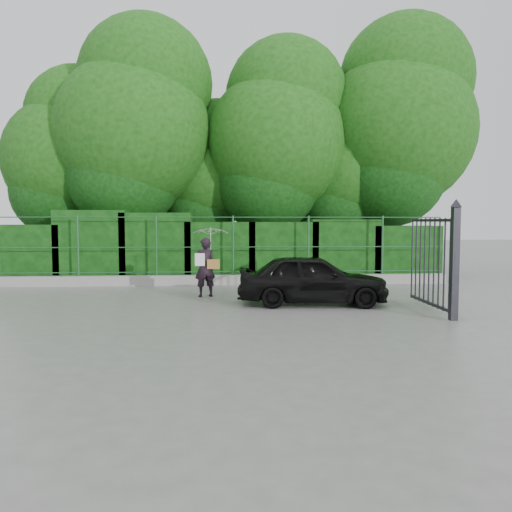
{
  "coord_description": "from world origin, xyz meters",
  "views": [
    {
      "loc": [
        0.16,
        -10.57,
        1.93
      ],
      "look_at": [
        0.9,
        1.3,
        1.1
      ],
      "focal_mm": 35.0,
      "sensor_mm": 36.0,
      "label": 1
    }
  ],
  "objects": [
    {
      "name": "car",
      "position": [
        2.18,
        0.85,
        0.59
      ],
      "size": [
        3.56,
        1.67,
        1.18
      ],
      "primitive_type": "imported",
      "rotation": [
        0.0,
        0.0,
        1.49
      ],
      "color": "black",
      "rests_on": "ground"
    },
    {
      "name": "trees",
      "position": [
        1.14,
        7.74,
        4.62
      ],
      "size": [
        17.1,
        6.15,
        8.08
      ],
      "color": "black",
      "rests_on": "ground"
    },
    {
      "name": "kerb",
      "position": [
        0.0,
        4.5,
        0.15
      ],
      "size": [
        14.0,
        0.25,
        0.3
      ],
      "primitive_type": "cube",
      "color": "#9E9E99",
      "rests_on": "ground"
    },
    {
      "name": "gate",
      "position": [
        4.6,
        -0.72,
        1.19
      ],
      "size": [
        0.22,
        2.33,
        2.36
      ],
      "color": "#25252B",
      "rests_on": "ground"
    },
    {
      "name": "fence",
      "position": [
        0.22,
        4.5,
        1.2
      ],
      "size": [
        14.13,
        0.06,
        1.8
      ],
      "color": "#1F552B",
      "rests_on": "kerb"
    },
    {
      "name": "ground",
      "position": [
        0.0,
        0.0,
        0.0
      ],
      "size": [
        80.0,
        80.0,
        0.0
      ],
      "primitive_type": "plane",
      "color": "gray"
    },
    {
      "name": "hedge",
      "position": [
        -0.14,
        5.5,
        1.0
      ],
      "size": [
        14.2,
        1.2,
        2.27
      ],
      "color": "black",
      "rests_on": "ground"
    },
    {
      "name": "woman",
      "position": [
        -0.25,
        2.2,
        1.18
      ],
      "size": [
        0.93,
        0.94,
        1.79
      ],
      "color": "black",
      "rests_on": "ground"
    }
  ]
}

